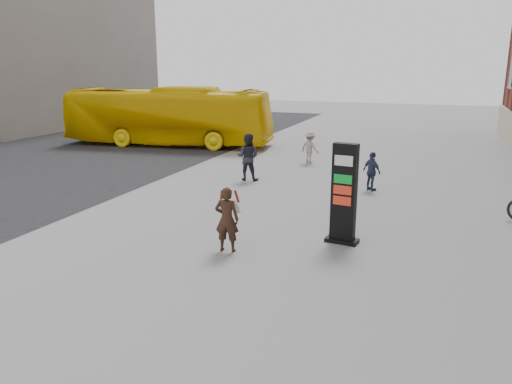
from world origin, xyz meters
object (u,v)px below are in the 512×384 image
(info_pylon, at_px, (344,194))
(pedestrian_b, at_px, (310,147))
(bus, at_px, (168,116))
(pedestrian_a, at_px, (248,157))
(woman, at_px, (227,218))
(pedestrian_c, at_px, (372,171))

(info_pylon, bearing_deg, pedestrian_b, 116.28)
(bus, height_order, pedestrian_b, bus)
(info_pylon, bearing_deg, bus, 141.99)
(bus, relative_size, pedestrian_b, 7.87)
(pedestrian_a, relative_size, pedestrian_b, 1.26)
(woman, relative_size, pedestrian_b, 1.11)
(woman, xyz_separation_m, pedestrian_c, (2.55, 7.55, -0.13))
(pedestrian_b, bearing_deg, info_pylon, 133.79)
(bus, bearing_deg, pedestrian_b, -112.56)
(bus, bearing_deg, pedestrian_c, -125.92)
(pedestrian_b, bearing_deg, pedestrian_a, 96.01)
(woman, height_order, bus, bus)
(pedestrian_b, bearing_deg, woman, 119.22)
(info_pylon, bearing_deg, pedestrian_a, 137.44)
(pedestrian_a, xyz_separation_m, pedestrian_b, (1.47, 4.33, -0.20))
(bus, relative_size, pedestrian_c, 8.15)
(bus, xyz_separation_m, pedestrian_a, (7.58, -6.77, -0.71))
(pedestrian_a, height_order, pedestrian_b, pedestrian_a)
(info_pylon, relative_size, pedestrian_c, 1.82)
(woman, bearing_deg, pedestrian_c, -117.62)
(pedestrian_a, bearing_deg, pedestrian_b, -112.91)
(info_pylon, height_order, pedestrian_a, info_pylon)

